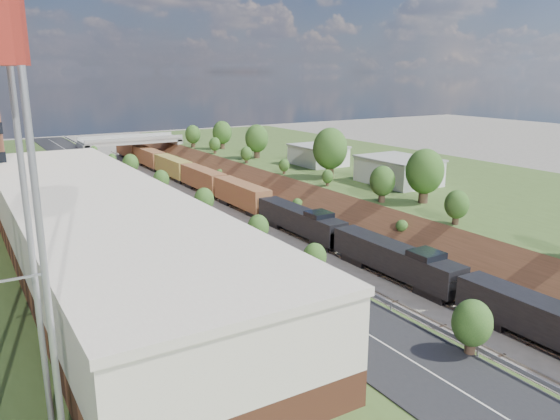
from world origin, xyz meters
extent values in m
cube|color=#3D5523|center=(-33.00, 60.00, 2.50)|extent=(44.00, 180.00, 5.00)
cube|color=#3D5523|center=(33.00, 60.00, 2.50)|extent=(44.00, 180.00, 5.00)
cube|color=brown|center=(-11.00, 60.00, 0.00)|extent=(10.00, 180.00, 10.00)
cube|color=brown|center=(11.00, 60.00, 0.00)|extent=(10.00, 180.00, 10.00)
cube|color=gray|center=(-2.60, 60.00, 0.09)|extent=(1.58, 180.00, 0.18)
cube|color=gray|center=(2.60, 60.00, 0.09)|extent=(1.58, 180.00, 0.18)
cube|color=black|center=(-15.50, 60.00, 5.05)|extent=(8.00, 180.00, 0.10)
cube|color=#99999E|center=(-11.40, 60.00, 5.55)|extent=(0.06, 171.00, 0.30)
cube|color=brown|center=(-28.00, 38.00, 6.10)|extent=(14.00, 62.00, 2.20)
cube|color=beige|center=(-28.00, 38.00, 9.35)|extent=(14.00, 62.00, 4.30)
cube|color=beige|center=(-28.00, 38.00, 11.75)|extent=(14.30, 62.30, 0.50)
cylinder|color=#99999E|center=(-36.00, 14.00, 14.00)|extent=(0.30, 0.30, 18.00)
cylinder|color=#99999E|center=(-36.00, 10.00, 14.00)|extent=(0.30, 0.30, 18.00)
cube|color=gray|center=(-11.50, 122.00, 3.10)|extent=(1.50, 8.00, 6.20)
cube|color=gray|center=(11.50, 122.00, 3.10)|extent=(1.50, 8.00, 6.20)
cube|color=gray|center=(0.00, 122.00, 6.20)|extent=(24.00, 8.00, 1.00)
cube|color=gray|center=(0.00, 118.00, 7.00)|extent=(24.00, 0.30, 0.80)
cube|color=gray|center=(0.00, 126.00, 7.00)|extent=(24.00, 0.30, 0.80)
cube|color=silver|center=(23.50, 52.00, 7.00)|extent=(9.00, 12.00, 4.00)
cube|color=silver|center=(23.00, 74.00, 6.80)|extent=(8.00, 10.00, 3.60)
cylinder|color=#473323|center=(17.00, 40.00, 6.31)|extent=(1.30, 1.30, 2.62)
ellipsoid|color=#26511C|center=(17.00, 40.00, 9.46)|extent=(5.25, 5.25, 6.30)
cylinder|color=#473323|center=(-11.80, 20.00, 5.61)|extent=(0.66, 0.66, 1.22)
ellipsoid|color=#26511C|center=(-11.80, 20.00, 7.08)|extent=(2.45, 2.45, 2.94)
cube|color=black|center=(2.60, 10.58, 2.40)|extent=(3.07, 18.43, 3.00)
cube|color=black|center=(2.60, 30.02, 2.40)|extent=(3.07, 18.43, 3.00)
cube|color=black|center=(2.60, 49.45, 2.40)|extent=(3.07, 18.43, 3.00)
cube|color=brown|center=(2.60, 100.57, 2.74)|extent=(3.07, 81.81, 3.69)
imported|color=black|center=(-14.31, 20.09, 5.87)|extent=(4.63, 6.10, 1.54)
camera|label=1|loc=(-38.68, -13.05, 22.75)|focal=35.00mm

